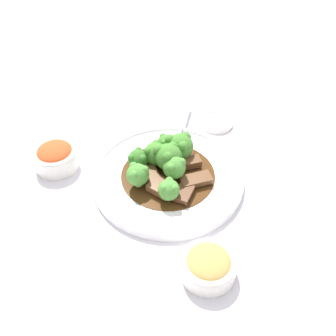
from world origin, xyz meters
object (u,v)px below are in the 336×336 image
Objects in this scene: beef_strip_1 at (189,163)px; broccoli_floret_5 at (180,146)px; broccoli_floret_4 at (166,143)px; serving_spoon at (177,141)px; broccoli_floret_2 at (167,156)px; broccoli_floret_7 at (174,167)px; sauce_dish at (217,122)px; beef_strip_4 at (196,180)px; broccoli_floret_6 at (169,189)px; main_plate at (168,176)px; broccoli_floret_0 at (155,153)px; broccoli_floret_3 at (138,159)px; beef_strip_2 at (152,175)px; broccoli_floret_1 at (138,174)px; beef_strip_0 at (161,187)px; beef_strip_3 at (184,193)px; side_bowl_appetizer at (208,265)px; side_bowl_kimchi at (56,156)px.

broccoli_floret_5 is (0.02, 0.02, 0.02)m from beef_strip_1.
broccoli_floret_4 reaches higher than serving_spoon.
broccoli_floret_2 reaches higher than broccoli_floret_7.
broccoli_floret_2 is 0.21m from sauce_dish.
broccoli_floret_6 is (-0.05, 0.05, 0.02)m from beef_strip_4.
broccoli_floret_0 is at bearing 46.22° from main_plate.
broccoli_floret_4 is at bearing 38.89° from beef_strip_4.
broccoli_floret_3 is at bearing 99.96° from beef_strip_1.
beef_strip_1 is 0.69× the size of sauce_dish.
main_plate is 5.90× the size of beef_strip_1.
beef_strip_2 is 1.10× the size of beef_strip_4.
broccoli_floret_3 is at bearing 136.27° from broccoli_floret_4.
broccoli_floret_1 is (-0.06, 0.10, 0.02)m from beef_strip_1.
broccoli_floret_3 is (-0.02, 0.03, -0.00)m from broccoli_floret_0.
beef_strip_4 reaches higher than main_plate.
broccoli_floret_1 is 0.78× the size of broccoli_floret_2.
beef_strip_2 is 0.07m from broccoli_floret_6.
broccoli_floret_5 is (0.10, -0.03, 0.02)m from beef_strip_0.
main_plate is at bearing 42.69° from broccoli_floret_7.
beef_strip_2 is 0.09m from broccoli_floret_5.
broccoli_floret_7 is at bearing -144.97° from broccoli_floret_2.
broccoli_floret_2 is (0.06, -0.01, 0.03)m from beef_strip_0.
beef_strip_3 is at bearing -142.99° from broccoli_floret_0.
beef_strip_1 reaches higher than main_plate.
beef_strip_1 is 0.25× the size of serving_spoon.
beef_strip_0 is at bearing 38.71° from broccoli_floret_6.
beef_strip_4 is 0.74× the size of side_bowl_appetizer.
broccoli_floret_2 reaches higher than side_bowl_kimchi.
serving_spoon reaches higher than sauce_dish.
broccoli_floret_5 reaches higher than broccoli_floret_7.
beef_strip_0 reaches higher than beef_strip_3.
beef_strip_0 is 0.79× the size of beef_strip_2.
beef_strip_2 is at bearing 30.64° from side_bowl_appetizer.
sauce_dish is at bearing -63.18° from side_bowl_kimchi.
beef_strip_1 is 1.17× the size of broccoli_floret_4.
broccoli_floret_6 reaches higher than beef_strip_2.
beef_strip_1 is at bearing -34.65° from beef_strip_0.
broccoli_floret_0 is at bearing -4.89° from beef_strip_2.
beef_strip_3 is at bearing 165.32° from sauce_dish.
beef_strip_0 is at bearing 145.35° from beef_strip_1.
broccoli_floret_6 is at bearing 173.52° from broccoli_floret_5.
beef_strip_4 reaches higher than beef_strip_3.
broccoli_floret_3 is at bearing 7.69° from broccoli_floret_1.
beef_strip_3 is 0.13m from broccoli_floret_4.
beef_strip_3 is at bearing -106.19° from side_bowl_kimchi.
broccoli_floret_1 is (-0.04, 0.05, 0.04)m from main_plate.
main_plate is 0.05m from broccoli_floret_0.
broccoli_floret_7 reaches higher than broccoli_floret_6.
serving_spoon is (0.03, -0.02, -0.02)m from broccoli_floret_4.
broccoli_floret_1 is 0.53× the size of side_bowl_appetizer.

